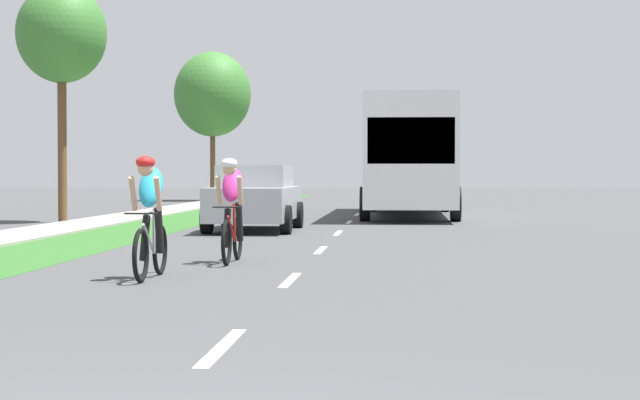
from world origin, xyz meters
TOP-DOWN VIEW (x-y plane):
  - ground_plane at (0.00, 20.00)m, footprint 120.00×120.00m
  - grass_verge at (-4.77, 20.00)m, footprint 2.16×70.00m
  - sidewalk_concrete at (-6.73, 20.00)m, footprint 1.76×70.00m
  - lane_markings_center at (0.00, 24.00)m, footprint 0.12×52.71m
  - cyclist_lead at (-1.81, 8.75)m, footprint 0.42×1.72m
  - cyclist_trailing at (-1.14, 11.16)m, footprint 0.42×1.72m
  - sedan_silver at (-1.99, 19.75)m, footprint 1.98×4.30m
  - bus_white at (1.66, 28.40)m, footprint 2.78×11.60m
  - street_tree_near at (-7.67, 23.05)m, footprint 2.40×2.40m
  - street_tree_far at (-7.41, 44.17)m, footprint 3.60×3.60m

SIDE VIEW (x-z plane):
  - ground_plane at x=0.00m, z-range 0.00..0.00m
  - grass_verge at x=-4.77m, z-range 0.00..0.01m
  - lane_markings_center at x=0.00m, z-range 0.00..0.01m
  - sidewalk_concrete at x=-6.73m, z-range -0.05..0.06m
  - sedan_silver at x=-1.99m, z-range 0.01..1.53m
  - cyclist_lead at x=-1.81m, z-range 0.02..1.60m
  - cyclist_trailing at x=-1.14m, z-range 0.02..1.60m
  - bus_white at x=1.66m, z-range 0.24..3.72m
  - street_tree_far at x=-7.41m, z-range 1.50..8.47m
  - street_tree_near at x=-7.67m, z-range 1.83..8.22m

